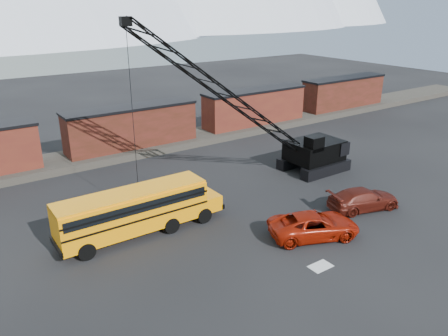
# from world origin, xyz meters

# --- Properties ---
(ground) EXTENTS (160.00, 160.00, 0.00)m
(ground) POSITION_xyz_m (0.00, 0.00, 0.00)
(ground) COLOR black
(ground) RESTS_ON ground
(gravel_berm) EXTENTS (120.00, 5.00, 0.70)m
(gravel_berm) POSITION_xyz_m (0.00, 22.00, 0.35)
(gravel_berm) COLOR #433E37
(gravel_berm) RESTS_ON ground
(boxcar_mid) EXTENTS (13.70, 3.10, 4.17)m
(boxcar_mid) POSITION_xyz_m (0.00, 22.00, 2.76)
(boxcar_mid) COLOR #581E19
(boxcar_mid) RESTS_ON gravel_berm
(boxcar_east_near) EXTENTS (13.70, 3.10, 4.17)m
(boxcar_east_near) POSITION_xyz_m (16.00, 22.00, 2.76)
(boxcar_east_near) COLOR #4D1A16
(boxcar_east_near) RESTS_ON gravel_berm
(boxcar_east_far) EXTENTS (13.70, 3.10, 4.17)m
(boxcar_east_far) POSITION_xyz_m (32.00, 22.00, 2.76)
(boxcar_east_far) COLOR #581E19
(boxcar_east_far) RESTS_ON gravel_berm
(snow_patch) EXTENTS (1.40, 0.90, 0.02)m
(snow_patch) POSITION_xyz_m (0.50, -4.00, 0.01)
(snow_patch) COLOR silver
(snow_patch) RESTS_ON ground
(school_bus) EXTENTS (11.65, 2.65, 3.19)m
(school_bus) POSITION_xyz_m (-6.69, 5.76, 1.79)
(school_bus) COLOR #FF9405
(school_bus) RESTS_ON ground
(red_pickup) EXTENTS (6.62, 4.86, 1.67)m
(red_pickup) POSITION_xyz_m (2.72, -1.20, 0.84)
(red_pickup) COLOR #9B1807
(red_pickup) RESTS_ON ground
(maroon_suv) EXTENTS (5.98, 3.66, 1.62)m
(maroon_suv) POSITION_xyz_m (8.83, -0.34, 0.81)
(maroon_suv) COLOR #4E150D
(maroon_suv) RESTS_ON ground
(crawler_crane) EXTENTS (20.55, 4.20, 14.05)m
(crawler_crane) POSITION_xyz_m (3.81, 8.06, 6.92)
(crawler_crane) COLOR black
(crawler_crane) RESTS_ON ground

